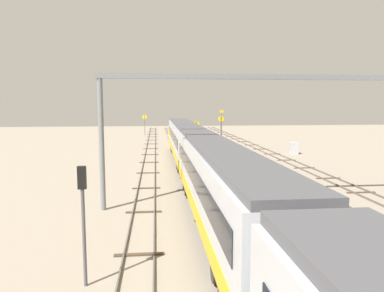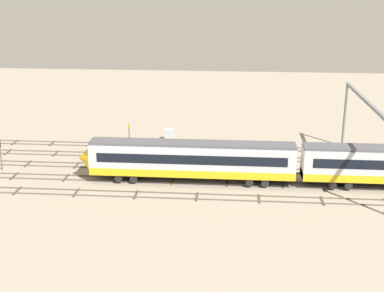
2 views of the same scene
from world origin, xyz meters
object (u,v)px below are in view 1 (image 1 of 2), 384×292
Objects in this scene: speed_sign_near_foreground at (221,129)px; signal_light_trackside_departure at (83,209)px; relay_cabinet at (294,148)px; speed_sign_far_trackside at (222,120)px; overhead_gantry at (266,105)px; speed_sign_distant_end at (145,121)px; train at (215,181)px; speed_sign_mid_trackside at (196,131)px; signal_light_trackside_approach at (185,128)px.

speed_sign_near_foreground is 41.73m from signal_light_trackside_departure.
speed_sign_far_trackside is at bearing 9.93° from relay_cabinet.
speed_sign_distant_end is at bearing 9.93° from overhead_gantry.
signal_light_trackside_departure is (-69.11, 0.30, -0.03)m from speed_sign_distant_end.
signal_light_trackside_departure is (-65.45, 17.62, -0.50)m from speed_sign_far_trackside.
overhead_gantry is (3.65, -4.18, 4.53)m from train.
train is 9.36m from signal_light_trackside_departure.
train reaches higher than relay_cabinet.
speed_sign_mid_trackside is 2.73× the size of relay_cabinet.
overhead_gantry is 4.78× the size of signal_light_trackside_departure.
signal_light_trackside_approach is (15.55, 4.31, -0.85)m from speed_sign_near_foreground.
speed_sign_mid_trackside is 14.09m from signal_light_trackside_approach.
speed_sign_mid_trackside reaches higher than signal_light_trackside_approach.
signal_light_trackside_departure is at bearing 147.46° from relay_cabinet.
overhead_gantry is 5.07× the size of speed_sign_mid_trackside.
signal_light_trackside_departure is (-6.83, 6.39, 0.52)m from train.
speed_sign_distant_end is at bearing 17.58° from speed_sign_mid_trackside.
speed_sign_near_foreground reaches higher than train.
speed_sign_near_foreground is 1.13× the size of speed_sign_distant_end.
speed_sign_near_foreground is 1.10× the size of signal_light_trackside_departure.
relay_cabinet is at bearing -170.07° from speed_sign_far_trackside.
signal_light_trackside_approach is (14.06, 0.70, -0.50)m from speed_sign_mid_trackside.
speed_sign_mid_trackside is at bearing 67.55° from speed_sign_near_foreground.
speed_sign_far_trackside is (25.72, -4.87, 0.24)m from speed_sign_near_foreground.
speed_sign_near_foreground reaches higher than signal_light_trackside_approach.
signal_light_trackside_departure is (-55.28, 8.44, 0.59)m from signal_light_trackside_approach.
train is 44.59× the size of relay_cabinet.
speed_sign_far_trackside is at bearing -10.73° from speed_sign_near_foreground.
signal_light_trackside_approach is (48.46, -2.05, -0.07)m from train.
train is at bearing 131.16° from overhead_gantry.
speed_sign_distant_end is (29.37, 12.44, -0.23)m from speed_sign_near_foreground.
speed_sign_distant_end is at bearing 78.07° from speed_sign_far_trackside.
relay_cabinet is at bearing -145.98° from speed_sign_distant_end.
speed_sign_far_trackside is 1.21× the size of signal_light_trackside_departure.
train is 48.50m from signal_light_trackside_approach.
speed_sign_far_trackside reaches higher than speed_sign_near_foreground.
speed_sign_near_foreground reaches higher than signal_light_trackside_departure.
speed_sign_far_trackside reaches higher than speed_sign_mid_trackside.
train reaches higher than speed_sign_distant_end.
signal_light_trackside_approach is at bearing -2.42° from train.
signal_light_trackside_departure is 42.47m from relay_cabinet.
speed_sign_mid_trackside is 0.97× the size of speed_sign_distant_end.
speed_sign_far_trackside reaches higher than train.
signal_light_trackside_departure is at bearing 167.51° from speed_sign_mid_trackside.
signal_light_trackside_approach is 55.93m from signal_light_trackside_departure.
relay_cabinet is (35.75, -22.81, -2.33)m from signal_light_trackside_departure.
signal_light_trackside_departure is 2.89× the size of relay_cabinet.
speed_sign_far_trackside is 1.24× the size of speed_sign_distant_end.
speed_sign_far_trackside is (54.97, -7.05, -3.51)m from overhead_gantry.
speed_sign_mid_trackside is 42.22m from signal_light_trackside_departure.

